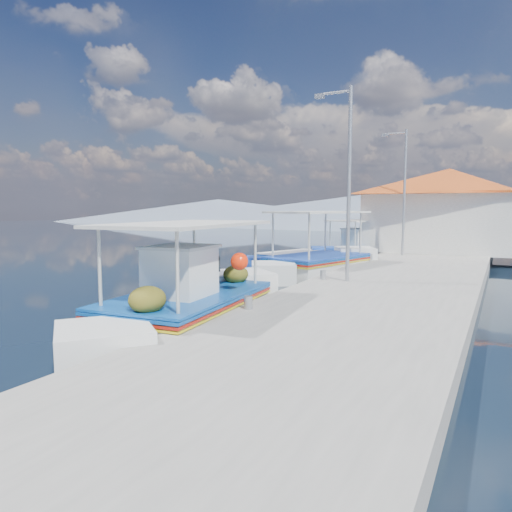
% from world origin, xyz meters
% --- Properties ---
extents(ground, '(160.00, 160.00, 0.00)m').
position_xyz_m(ground, '(0.00, 0.00, 0.00)').
color(ground, black).
rests_on(ground, ground).
extents(quay, '(5.00, 44.00, 0.50)m').
position_xyz_m(quay, '(5.90, 6.00, 0.25)').
color(quay, '#9D9A93').
rests_on(quay, ground).
extents(bollards, '(0.20, 17.20, 0.30)m').
position_xyz_m(bollards, '(3.80, 5.25, 0.65)').
color(bollards, '#A5A8AD').
rests_on(bollards, quay).
extents(main_caique, '(2.92, 8.30, 2.74)m').
position_xyz_m(main_caique, '(2.35, -3.25, 0.53)').
color(main_caique, silver).
rests_on(main_caique, ground).
extents(caique_green_canopy, '(3.76, 7.61, 2.96)m').
position_xyz_m(caique_green_canopy, '(2.09, 6.08, 0.44)').
color(caique_green_canopy, silver).
rests_on(caique_green_canopy, ground).
extents(caique_blue_hull, '(3.16, 5.76, 1.09)m').
position_xyz_m(caique_blue_hull, '(0.19, 7.96, 0.29)').
color(caique_blue_hull, '#1C45AB').
rests_on(caique_blue_hull, ground).
extents(caique_far, '(3.13, 6.55, 2.37)m').
position_xyz_m(caique_far, '(1.83, 12.95, 0.44)').
color(caique_far, silver).
rests_on(caique_far, ground).
extents(harbor_building, '(10.49, 10.49, 4.40)m').
position_xyz_m(harbor_building, '(6.20, 15.00, 2.78)').
color(harbor_building, white).
rests_on(harbor_building, quay).
extents(lamp_post_near, '(1.21, 0.14, 6.00)m').
position_xyz_m(lamp_post_near, '(4.51, 2.00, 3.85)').
color(lamp_post_near, '#A5A8AD').
rests_on(lamp_post_near, quay).
extents(lamp_post_far, '(1.21, 0.14, 6.00)m').
position_xyz_m(lamp_post_far, '(4.51, 11.00, 3.85)').
color(lamp_post_far, '#A5A8AD').
rests_on(lamp_post_far, quay).
extents(mountain_ridge, '(171.40, 96.00, 5.50)m').
position_xyz_m(mountain_ridge, '(6.54, 56.00, 2.04)').
color(mountain_ridge, slate).
rests_on(mountain_ridge, ground).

